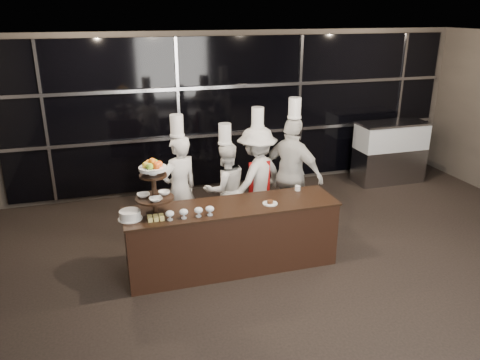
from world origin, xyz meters
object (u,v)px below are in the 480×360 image
object	(u,v)px
chef_b	(225,188)
chef_d	(292,174)
display_stand	(154,183)
layer_cake	(130,215)
buffet_counter	(232,236)
chef_c	(257,178)
display_case	(390,149)
chef_a	(180,188)

from	to	relation	value
chef_b	chef_d	distance (m)	1.07
display_stand	layer_cake	distance (m)	0.49
buffet_counter	layer_cake	world-z (taller)	layer_cake
buffet_counter	chef_c	distance (m)	1.39
buffet_counter	chef_d	xyz separation A→B (m)	(1.24, 0.92, 0.46)
display_case	chef_c	bearing A→B (deg)	-158.92
display_case	chef_d	distance (m)	3.14
chef_c	display_case	bearing A→B (deg)	21.08
display_stand	chef_a	world-z (taller)	chef_a
layer_cake	chef_c	size ratio (longest dim) A/B	0.15
display_stand	display_case	distance (m)	5.58
display_stand	chef_d	world-z (taller)	chef_d
chef_b	display_stand	bearing A→B (deg)	-138.33
chef_d	display_stand	bearing A→B (deg)	-157.66
layer_cake	display_case	distance (m)	5.86
buffet_counter	display_case	bearing A→B (deg)	30.76
chef_a	chef_b	size ratio (longest dim) A/B	1.11
display_stand	chef_d	bearing A→B (deg)	22.34
layer_cake	chef_a	size ratio (longest dim) A/B	0.15
buffet_counter	chef_c	bearing A→B (deg)	57.09
chef_a	chef_c	xyz separation A→B (m)	(1.25, 0.14, -0.01)
display_case	chef_a	bearing A→B (deg)	-162.79
display_stand	chef_b	distance (m)	1.70
display_stand	chef_c	world-z (taller)	chef_c
display_stand	chef_b	bearing A→B (deg)	41.67
display_case	chef_b	xyz separation A→B (m)	(-3.81, -1.32, 0.07)
display_stand	chef_b	size ratio (longest dim) A/B	0.42
buffet_counter	chef_d	bearing A→B (deg)	36.61
display_case	chef_d	world-z (taller)	chef_d
chef_a	chef_d	size ratio (longest dim) A/B	0.92
display_stand	chef_c	distance (m)	2.11
chef_b	chef_c	distance (m)	0.54
display_case	chef_d	size ratio (longest dim) A/B	0.66
layer_cake	chef_d	xyz separation A→B (m)	(2.56, 0.97, -0.05)
display_case	chef_a	world-z (taller)	chef_a
buffet_counter	chef_b	distance (m)	1.12
display_stand	chef_b	xyz separation A→B (m)	(1.19, 1.06, -0.59)
chef_c	chef_b	bearing A→B (deg)	-173.93
chef_a	chef_d	xyz separation A→B (m)	(1.77, -0.06, 0.07)
chef_b	buffet_counter	bearing A→B (deg)	-100.33
chef_a	chef_c	bearing A→B (deg)	6.35
chef_b	layer_cake	bearing A→B (deg)	-143.65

